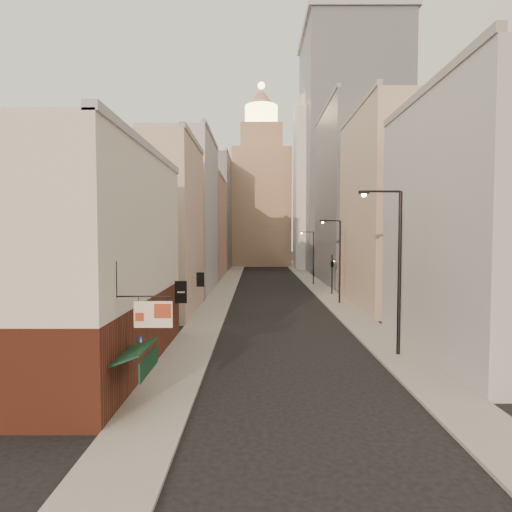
{
  "coord_description": "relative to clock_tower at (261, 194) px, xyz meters",
  "views": [
    {
      "loc": [
        -2.24,
        -14.5,
        7.43
      ],
      "look_at": [
        -2.25,
        16.69,
        5.89
      ],
      "focal_mm": 30.0,
      "sensor_mm": 36.0,
      "label": 1
    }
  ],
  "objects": [
    {
      "name": "sidewalk_right",
      "position": [
        7.5,
        -37.0,
        -17.56
      ],
      "size": [
        3.0,
        140.0,
        0.15
      ],
      "primitive_type": "cube",
      "color": "gray",
      "rests_on": "ground"
    },
    {
      "name": "streetlamp_mid",
      "position": [
        7.48,
        -60.97,
        -12.49
      ],
      "size": [
        2.33,
        0.72,
        9.01
      ],
      "rotation": [
        0.0,
        0.0,
        0.23
      ],
      "color": "black",
      "rests_on": "ground"
    },
    {
      "name": "right_bldg_wingrid",
      "position": [
        13.0,
        -42.0,
        -4.63
      ],
      "size": [
        8.0,
        20.0,
        26.0
      ],
      "primitive_type": "cube",
      "color": "gray",
      "rests_on": "ground"
    },
    {
      "name": "streetlamp_near",
      "position": [
        7.19,
        -80.69,
        -11.86
      ],
      "size": [
        2.65,
        0.32,
        10.11
      ],
      "rotation": [
        0.0,
        0.0,
        0.03
      ],
      "color": "black",
      "rests_on": "ground"
    },
    {
      "name": "traffic_light_right",
      "position": [
        8.08,
        -54.17,
        -13.71
      ],
      "size": [
        0.69,
        0.69,
        5.0
      ],
      "rotation": [
        0.0,
        0.0,
        3.18
      ],
      "color": "black",
      "rests_on": "ground"
    },
    {
      "name": "streetlamp_far",
      "position": [
        7.01,
        -43.54,
        -13.11
      ],
      "size": [
        2.08,
        0.29,
        7.93
      ],
      "rotation": [
        0.0,
        0.0,
        -0.05
      ],
      "color": "black",
      "rests_on": "ground"
    },
    {
      "name": "white_tower",
      "position": [
        11.0,
        -14.0,
        0.97
      ],
      "size": [
        8.0,
        8.0,
        41.5
      ],
      "color": "silver",
      "rests_on": "ground"
    },
    {
      "name": "left_bldg_beige",
      "position": [
        -11.0,
        -66.0,
        -9.63
      ],
      "size": [
        8.0,
        12.0,
        16.0
      ],
      "primitive_type": "cube",
      "color": "#BEA793",
      "rests_on": "ground"
    },
    {
      "name": "near_building_left",
      "position": [
        -9.99,
        -83.0,
        -11.61
      ],
      "size": [
        8.3,
        23.04,
        12.3
      ],
      "color": "maroon",
      "rests_on": "ground"
    },
    {
      "name": "left_bldg_tan",
      "position": [
        -11.0,
        -32.0,
        -9.13
      ],
      "size": [
        8.0,
        18.0,
        17.0
      ],
      "primitive_type": "cube",
      "color": "#92745E",
      "rests_on": "ground"
    },
    {
      "name": "clock_tower",
      "position": [
        0.0,
        0.0,
        0.0
      ],
      "size": [
        14.0,
        14.0,
        44.9
      ],
      "color": "#92745E",
      "rests_on": "ground"
    },
    {
      "name": "highrise",
      "position": [
        19.0,
        -14.0,
        8.02
      ],
      "size": [
        21.0,
        23.0,
        51.2
      ],
      "color": "gray",
      "rests_on": "ground"
    },
    {
      "name": "left_bldg_wingrid",
      "position": [
        -11.0,
        -12.0,
        -5.63
      ],
      "size": [
        8.0,
        20.0,
        24.0
      ],
      "primitive_type": "cube",
      "color": "gray",
      "rests_on": "ground"
    },
    {
      "name": "left_bldg_grey",
      "position": [
        -11.0,
        -50.0,
        -7.63
      ],
      "size": [
        8.0,
        16.0,
        20.0
      ],
      "primitive_type": "cube",
      "color": "#A5A4AA",
      "rests_on": "ground"
    },
    {
      "name": "right_bldg_beige",
      "position": [
        13.0,
        -62.0,
        -7.63
      ],
      "size": [
        8.0,
        16.0,
        20.0
      ],
      "primitive_type": "cube",
      "color": "#BEA793",
      "rests_on": "ground"
    },
    {
      "name": "ground",
      "position": [
        1.0,
        -92.0,
        -17.63
      ],
      "size": [
        360.0,
        360.0,
        0.0
      ],
      "primitive_type": "plane",
      "color": "black",
      "rests_on": "ground"
    },
    {
      "name": "sidewalk_left",
      "position": [
        -5.5,
        -37.0,
        -17.56
      ],
      "size": [
        3.0,
        140.0,
        0.15
      ],
      "primitive_type": "cube",
      "color": "gray",
      "rests_on": "ground"
    },
    {
      "name": "right_bldg_grey",
      "position": [
        13.0,
        -80.0,
        -9.63
      ],
      "size": [
        8.0,
        16.0,
        16.0
      ],
      "primitive_type": "cube",
      "color": "#A5A4AA",
      "rests_on": "ground"
    }
  ]
}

